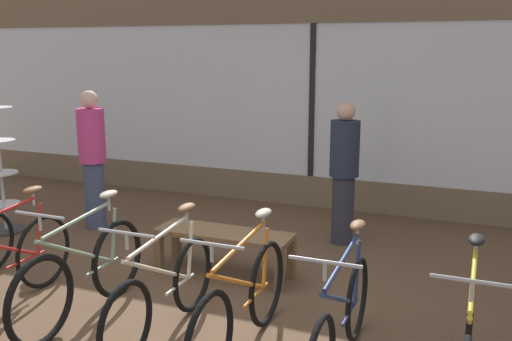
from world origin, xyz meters
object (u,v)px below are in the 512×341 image
(bicycle_left, at_px, (3,265))
(customer_near_rack, at_px, (92,157))
(display_bench, at_px, (224,239))
(bicycle_center_left, at_px, (83,274))
(bicycle_right, at_px, (341,321))
(accessory_rack, at_px, (2,178))
(bicycle_center_right, at_px, (242,304))
(customer_by_window, at_px, (344,171))
(bicycle_center, at_px, (164,291))

(bicycle_left, distance_m, customer_near_rack, 2.40)
(display_bench, bearing_deg, bicycle_center_left, -118.28)
(bicycle_right, distance_m, accessory_rack, 4.94)
(bicycle_center_right, relative_size, accessory_rack, 1.07)
(customer_near_rack, height_order, customer_by_window, customer_near_rack)
(bicycle_right, distance_m, customer_near_rack, 4.31)
(accessory_rack, bearing_deg, bicycle_center_right, -21.71)
(bicycle_center_right, bearing_deg, bicycle_left, -177.83)
(bicycle_center, bearing_deg, customer_by_window, 73.89)
(bicycle_left, height_order, accessory_rack, accessory_rack)
(bicycle_left, bearing_deg, bicycle_center_left, 8.35)
(bicycle_center_right, distance_m, customer_near_rack, 3.71)
(bicycle_center_left, xyz_separation_m, bicycle_center, (0.79, -0.00, -0.03))
(customer_near_rack, xyz_separation_m, customer_by_window, (3.08, 0.61, -0.05))
(bicycle_left, height_order, bicycle_right, bicycle_left)
(bicycle_left, bearing_deg, accessory_rack, 135.45)
(bicycle_center, relative_size, customer_by_window, 1.00)
(bicycle_center_right, height_order, customer_by_window, customer_by_window)
(display_bench, bearing_deg, customer_near_rack, 159.98)
(bicycle_left, relative_size, bicycle_right, 1.01)
(customer_by_window, bearing_deg, bicycle_right, -76.44)
(bicycle_left, distance_m, accessory_rack, 2.38)
(display_bench, bearing_deg, bicycle_left, -136.26)
(bicycle_center_left, bearing_deg, display_bench, 61.72)
(bicycle_right, relative_size, customer_near_rack, 0.99)
(bicycle_center, bearing_deg, accessory_rack, 154.58)
(display_bench, bearing_deg, bicycle_center_right, -59.68)
(bicycle_center, relative_size, bicycle_center_right, 0.94)
(bicycle_left, bearing_deg, customer_by_window, 50.27)
(bicycle_center_left, bearing_deg, bicycle_right, 0.39)
(display_bench, distance_m, customer_near_rack, 2.41)
(accessory_rack, height_order, display_bench, accessory_rack)
(bicycle_right, bearing_deg, customer_by_window, 103.56)
(accessory_rack, distance_m, customer_by_window, 4.21)
(bicycle_center_right, relative_size, display_bench, 1.26)
(bicycle_center_left, bearing_deg, accessory_rack, 147.96)
(bicycle_center_left, xyz_separation_m, bicycle_right, (2.23, 0.02, -0.02))
(customer_by_window, bearing_deg, bicycle_center, -106.11)
(accessory_rack, distance_m, customer_near_rack, 1.14)
(accessory_rack, bearing_deg, bicycle_left, -44.55)
(customer_near_rack, bearing_deg, display_bench, -20.02)
(bicycle_center_left, distance_m, bicycle_center, 0.79)
(bicycle_center_left, height_order, display_bench, bicycle_center_left)
(customer_near_rack, bearing_deg, bicycle_center_left, -54.43)
(bicycle_center, distance_m, bicycle_right, 1.44)
(bicycle_center, height_order, display_bench, bicycle_center)
(bicycle_left, height_order, bicycle_center_left, bicycle_center_left)
(bicycle_right, distance_m, display_bench, 2.00)
(bicycle_center, xyz_separation_m, bicycle_right, (1.44, 0.02, 0.01))
(accessory_rack, distance_m, display_bench, 3.19)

